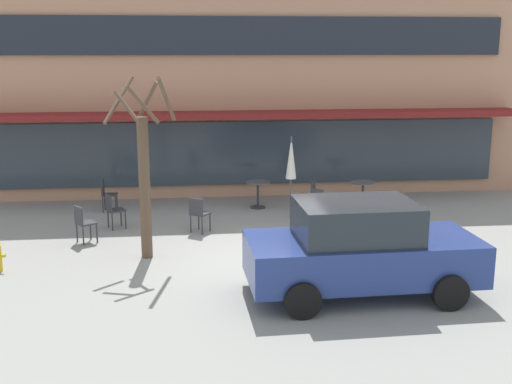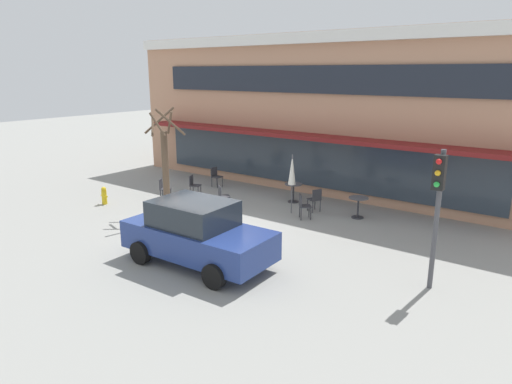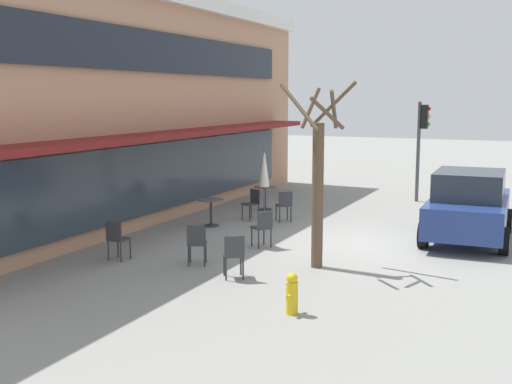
% 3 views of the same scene
% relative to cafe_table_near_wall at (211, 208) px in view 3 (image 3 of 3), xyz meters
% --- Properties ---
extents(ground_plane, '(80.00, 80.00, 0.00)m').
position_rel_cafe_table_near_wall_xyz_m(ground_plane, '(-0.31, -4.51, -0.52)').
color(ground_plane, gray).
extents(building_facade, '(19.51, 9.10, 6.65)m').
position_rel_cafe_table_near_wall_xyz_m(building_facade, '(-0.31, 5.45, 2.81)').
color(building_facade, tan).
rests_on(building_facade, ground).
extents(cafe_table_near_wall, '(0.70, 0.70, 0.76)m').
position_rel_cafe_table_near_wall_xyz_m(cafe_table_near_wall, '(0.00, 0.00, 0.00)').
color(cafe_table_near_wall, '#333338').
rests_on(cafe_table_near_wall, ground).
extents(cafe_table_streetside, '(0.70, 0.70, 0.76)m').
position_rel_cafe_table_near_wall_xyz_m(cafe_table_streetside, '(2.95, -0.35, 0.00)').
color(cafe_table_streetside, '#333338').
rests_on(cafe_table_streetside, ground).
extents(patio_umbrella_green_folded, '(0.28, 0.28, 2.20)m').
position_rel_cafe_table_near_wall_xyz_m(patio_umbrella_green_folded, '(0.73, -1.30, 1.11)').
color(patio_umbrella_green_folded, '#4C4C51').
rests_on(patio_umbrella_green_folded, ground).
extents(cafe_chair_0, '(0.53, 0.53, 0.89)m').
position_rel_cafe_table_near_wall_xyz_m(cafe_chair_0, '(1.36, -0.64, 0.01)').
color(cafe_chair_0, '#333338').
rests_on(cafe_chair_0, ground).
extents(cafe_chair_1, '(0.56, 0.56, 0.89)m').
position_rel_cafe_table_near_wall_xyz_m(cafe_chair_1, '(-1.72, -2.35, 0.01)').
color(cafe_chair_1, '#333338').
rests_on(cafe_chair_1, ground).
extents(cafe_chair_2, '(0.53, 0.53, 0.89)m').
position_rel_cafe_table_near_wall_xyz_m(cafe_chair_2, '(-3.83, -1.75, 0.01)').
color(cafe_chair_2, '#333338').
rests_on(cafe_chair_2, ground).
extents(cafe_chair_3, '(0.41, 0.41, 0.89)m').
position_rel_cafe_table_near_wall_xyz_m(cafe_chair_3, '(-4.20, 0.06, 0.01)').
color(cafe_chair_3, '#333338').
rests_on(cafe_chair_3, ground).
extents(cafe_chair_4, '(0.55, 0.55, 0.89)m').
position_rel_cafe_table_near_wall_xyz_m(cafe_chair_4, '(-4.39, -2.91, 0.01)').
color(cafe_chair_4, '#333338').
rests_on(cafe_chair_4, ground).
extents(cafe_chair_5, '(0.56, 0.56, 0.89)m').
position_rel_cafe_table_near_wall_xyz_m(cafe_chair_5, '(1.43, -1.62, 0.01)').
color(cafe_chair_5, '#333338').
rests_on(cafe_chair_5, ground).
extents(parked_sedan, '(4.25, 2.12, 1.76)m').
position_rel_cafe_table_near_wall_xyz_m(parked_sedan, '(1.14, -6.71, 0.36)').
color(parked_sedan, navy).
rests_on(parked_sedan, ground).
extents(street_tree, '(1.48, 1.46, 3.91)m').
position_rel_cafe_table_near_wall_xyz_m(street_tree, '(-2.87, -4.12, 1.32)').
color(street_tree, brown).
rests_on(street_tree, ground).
extents(traffic_light_pole, '(0.26, 0.44, 3.40)m').
position_rel_cafe_table_near_wall_xyz_m(traffic_light_pole, '(6.68, -4.49, 1.78)').
color(traffic_light_pole, '#47474C').
rests_on(traffic_light_pole, ground).
extents(fire_hydrant, '(0.36, 0.20, 0.71)m').
position_rel_cafe_table_near_wall_xyz_m(fire_hydrant, '(-5.84, -4.72, -0.16)').
color(fire_hydrant, gold).
rests_on(fire_hydrant, ground).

